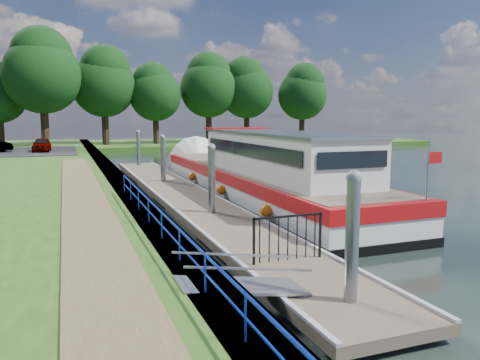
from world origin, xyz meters
name	(u,v)px	position (x,y,z in m)	size (l,w,h in m)	color
ground	(335,311)	(0.00, 0.00, 0.00)	(160.00, 160.00, 0.00)	black
bank_edge	(121,190)	(-2.55, 15.00, 0.39)	(1.10, 90.00, 0.78)	#473D2D
far_bank	(201,144)	(12.00, 52.00, 0.30)	(60.00, 18.00, 0.60)	#284E16
footpath	(88,213)	(-4.40, 8.00, 0.80)	(1.60, 40.00, 0.05)	brown
blue_fence	(170,227)	(-2.75, 3.00, 1.31)	(0.04, 18.04, 0.72)	#0C2DBF
pontoon	(183,198)	(0.00, 13.00, 0.18)	(2.50, 30.00, 0.56)	brown
mooring_piles	(183,175)	(0.00, 13.00, 1.28)	(0.30, 27.30, 3.55)	gray
gangway	(242,285)	(-1.85, 0.50, 0.63)	(2.58, 1.00, 0.92)	#A5A8AD
gate_panel	(288,231)	(0.00, 2.20, 1.15)	(1.85, 0.05, 1.15)	black
barge	(253,175)	(3.60, 13.29, 1.09)	(4.36, 21.15, 4.78)	black
horizon_trees	(93,80)	(-1.61, 48.68, 7.95)	(54.38, 10.03, 12.87)	#332316
car_a	(42,145)	(-6.89, 37.10, 1.44)	(1.43, 3.54, 1.21)	#999999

